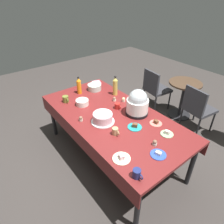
{
  "coord_description": "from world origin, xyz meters",
  "views": [
    {
      "loc": [
        1.74,
        -1.35,
        2.24
      ],
      "look_at": [
        0.0,
        0.0,
        0.8
      ],
      "focal_mm": 31.53,
      "sensor_mm": 36.0,
      "label": 1
    }
  ],
  "objects_px": {
    "cupcake_mint": "(81,119)",
    "cupcake_rose": "(131,99)",
    "soda_bottle_orange_juice": "(79,86)",
    "coffee_mug_navy": "(137,174)",
    "cupcake_cocoa": "(155,143)",
    "coffee_mug_olive": "(66,99)",
    "dessert_plate_coral": "(156,123)",
    "dessert_plate_cream": "(122,158)",
    "coffee_mug_tan": "(115,131)",
    "maroon_chair_left": "(155,87)",
    "slow_cooker": "(138,103)",
    "cupcake_berry": "(114,99)",
    "potluck_table": "(112,119)",
    "soda_bottle_ginger_ale": "(115,86)",
    "coffee_mug_red": "(117,106)",
    "cupcake_lemon": "(124,100)",
    "dessert_plate_teal": "(135,127)",
    "round_cafe_table": "(183,93)",
    "glass_salad_bowl": "(95,87)",
    "dessert_plate_cobalt": "(158,154)",
    "maroon_chair_right": "(197,107)",
    "dessert_plate_sage": "(167,133)",
    "ceramic_snack_bowl": "(82,102)"
  },
  "relations": [
    {
      "from": "coffee_mug_tan",
      "to": "maroon_chair_left",
      "type": "relative_size",
      "value": 0.13
    },
    {
      "from": "glass_salad_bowl",
      "to": "cupcake_mint",
      "type": "relative_size",
      "value": 3.34
    },
    {
      "from": "dessert_plate_sage",
      "to": "cupcake_rose",
      "type": "xyz_separation_m",
      "value": [
        -0.84,
        0.19,
        0.02
      ]
    },
    {
      "from": "ceramic_snack_bowl",
      "to": "soda_bottle_orange_juice",
      "type": "distance_m",
      "value": 0.39
    },
    {
      "from": "coffee_mug_olive",
      "to": "cupcake_cocoa",
      "type": "bearing_deg",
      "value": 13.07
    },
    {
      "from": "soda_bottle_ginger_ale",
      "to": "maroon_chair_right",
      "type": "relative_size",
      "value": 0.37
    },
    {
      "from": "potluck_table",
      "to": "cupcake_cocoa",
      "type": "height_order",
      "value": "cupcake_cocoa"
    },
    {
      "from": "potluck_table",
      "to": "cupcake_cocoa",
      "type": "distance_m",
      "value": 0.76
    },
    {
      "from": "dessert_plate_teal",
      "to": "coffee_mug_navy",
      "type": "relative_size",
      "value": 1.5
    },
    {
      "from": "dessert_plate_teal",
      "to": "cupcake_rose",
      "type": "xyz_separation_m",
      "value": [
        -0.51,
        0.4,
        0.02
      ]
    },
    {
      "from": "potluck_table",
      "to": "glass_salad_bowl",
      "type": "bearing_deg",
      "value": 163.08
    },
    {
      "from": "soda_bottle_ginger_ale",
      "to": "coffee_mug_red",
      "type": "relative_size",
      "value": 2.72
    },
    {
      "from": "cupcake_mint",
      "to": "soda_bottle_ginger_ale",
      "type": "distance_m",
      "value": 0.86
    },
    {
      "from": "dessert_plate_cobalt",
      "to": "cupcake_lemon",
      "type": "relative_size",
      "value": 2.49
    },
    {
      "from": "coffee_mug_olive",
      "to": "ceramic_snack_bowl",
      "type": "bearing_deg",
      "value": 34.49
    },
    {
      "from": "soda_bottle_orange_juice",
      "to": "coffee_mug_red",
      "type": "distance_m",
      "value": 0.77
    },
    {
      "from": "dessert_plate_cream",
      "to": "soda_bottle_ginger_ale",
      "type": "relative_size",
      "value": 0.59
    },
    {
      "from": "dessert_plate_coral",
      "to": "cupcake_lemon",
      "type": "height_order",
      "value": "cupcake_lemon"
    },
    {
      "from": "potluck_table",
      "to": "maroon_chair_right",
      "type": "relative_size",
      "value": 2.59
    },
    {
      "from": "cupcake_rose",
      "to": "cupcake_cocoa",
      "type": "bearing_deg",
      "value": -27.19
    },
    {
      "from": "cupcake_berry",
      "to": "maroon_chair_left",
      "type": "bearing_deg",
      "value": 102.35
    },
    {
      "from": "slow_cooker",
      "to": "cupcake_rose",
      "type": "xyz_separation_m",
      "value": [
        -0.3,
        0.17,
        -0.13
      ]
    },
    {
      "from": "coffee_mug_olive",
      "to": "maroon_chair_left",
      "type": "distance_m",
      "value": 1.9
    },
    {
      "from": "maroon_chair_left",
      "to": "coffee_mug_tan",
      "type": "bearing_deg",
      "value": -62.73
    },
    {
      "from": "coffee_mug_red",
      "to": "soda_bottle_orange_juice",
      "type": "bearing_deg",
      "value": -165.49
    },
    {
      "from": "cupcake_mint",
      "to": "cupcake_rose",
      "type": "bearing_deg",
      "value": 88.38
    },
    {
      "from": "dessert_plate_teal",
      "to": "coffee_mug_navy",
      "type": "height_order",
      "value": "coffee_mug_navy"
    },
    {
      "from": "cupcake_lemon",
      "to": "maroon_chair_left",
      "type": "bearing_deg",
      "value": 107.8
    },
    {
      "from": "potluck_table",
      "to": "cupcake_rose",
      "type": "distance_m",
      "value": 0.48
    },
    {
      "from": "dessert_plate_sage",
      "to": "round_cafe_table",
      "type": "distance_m",
      "value": 1.7
    },
    {
      "from": "coffee_mug_navy",
      "to": "cupcake_cocoa",
      "type": "bearing_deg",
      "value": 112.73
    },
    {
      "from": "slow_cooker",
      "to": "dessert_plate_teal",
      "type": "xyz_separation_m",
      "value": [
        0.21,
        -0.23,
        -0.15
      ]
    },
    {
      "from": "glass_salad_bowl",
      "to": "dessert_plate_coral",
      "type": "distance_m",
      "value": 1.28
    },
    {
      "from": "cupcake_lemon",
      "to": "soda_bottle_orange_juice",
      "type": "xyz_separation_m",
      "value": [
        -0.64,
        -0.39,
        0.1
      ]
    },
    {
      "from": "soda_bottle_ginger_ale",
      "to": "maroon_chair_left",
      "type": "distance_m",
      "value": 1.21
    },
    {
      "from": "potluck_table",
      "to": "cupcake_mint",
      "type": "bearing_deg",
      "value": -109.83
    },
    {
      "from": "dessert_plate_sage",
      "to": "cupcake_berry",
      "type": "distance_m",
      "value": 1.0
    },
    {
      "from": "dessert_plate_coral",
      "to": "dessert_plate_cream",
      "type": "relative_size",
      "value": 0.85
    },
    {
      "from": "soda_bottle_orange_juice",
      "to": "coffee_mug_navy",
      "type": "relative_size",
      "value": 2.4
    },
    {
      "from": "slow_cooker",
      "to": "dessert_plate_coral",
      "type": "bearing_deg",
      "value": 5.67
    },
    {
      "from": "potluck_table",
      "to": "cupcake_mint",
      "type": "height_order",
      "value": "cupcake_mint"
    },
    {
      "from": "glass_salad_bowl",
      "to": "potluck_table",
      "type": "bearing_deg",
      "value": -16.92
    },
    {
      "from": "coffee_mug_olive",
      "to": "coffee_mug_red",
      "type": "xyz_separation_m",
      "value": [
        0.62,
        0.5,
        -0.01
      ]
    },
    {
      "from": "coffee_mug_olive",
      "to": "cupcake_lemon",
      "type": "bearing_deg",
      "value": 53.06
    },
    {
      "from": "dessert_plate_teal",
      "to": "soda_bottle_orange_juice",
      "type": "xyz_separation_m",
      "value": [
        -1.21,
        -0.08,
        0.12
      ]
    },
    {
      "from": "cupcake_lemon",
      "to": "round_cafe_table",
      "type": "xyz_separation_m",
      "value": [
        0.13,
        1.4,
        -0.28
      ]
    },
    {
      "from": "dessert_plate_sage",
      "to": "dessert_plate_cream",
      "type": "bearing_deg",
      "value": -92.76
    },
    {
      "from": "slow_cooker",
      "to": "cupcake_berry",
      "type": "bearing_deg",
      "value": -176.7
    },
    {
      "from": "round_cafe_table",
      "to": "cupcake_cocoa",
      "type": "bearing_deg",
      "value": -65.36
    },
    {
      "from": "cupcake_lemon",
      "to": "cupcake_mint",
      "type": "distance_m",
      "value": 0.76
    }
  ]
}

